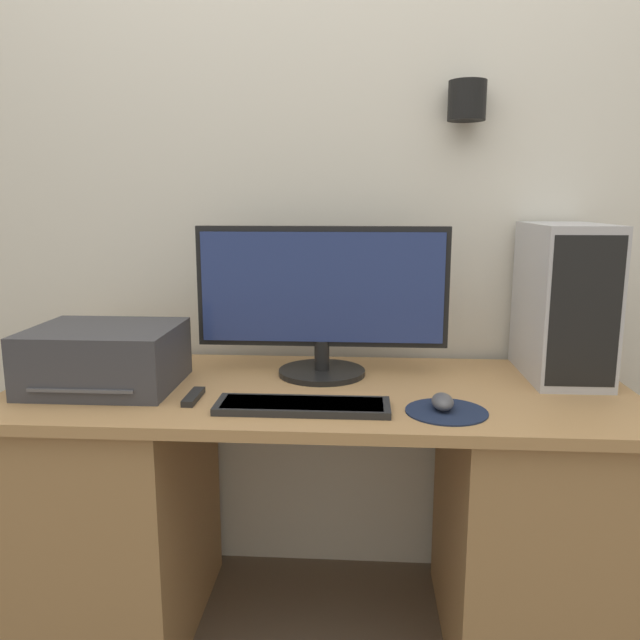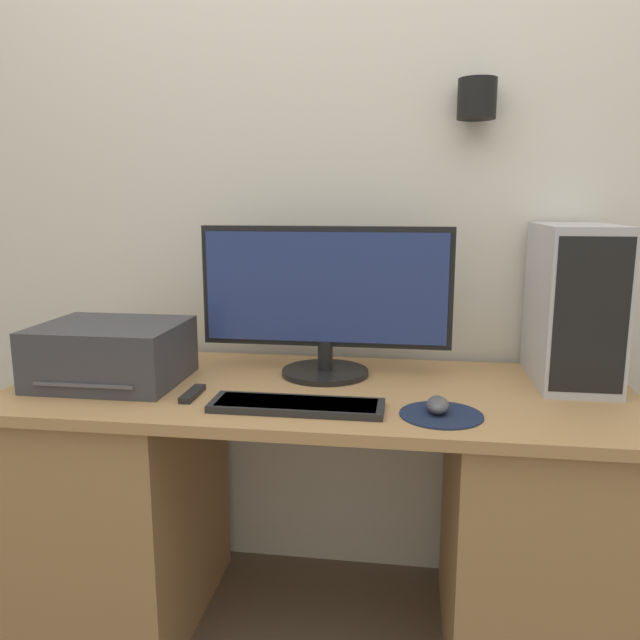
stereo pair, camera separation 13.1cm
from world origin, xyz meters
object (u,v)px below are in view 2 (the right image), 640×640
object	(u,v)px
monitor	(326,296)
printer	(112,353)
computer_tower	(573,305)
remote_control	(192,394)
mouse	(438,405)
keyboard	(297,405)

from	to	relation	value
monitor	printer	world-z (taller)	monitor
computer_tower	printer	bearing A→B (deg)	-171.55
computer_tower	remote_control	distance (m)	1.09
computer_tower	remote_control	size ratio (longest dim) A/B	3.41
printer	remote_control	size ratio (longest dim) A/B	3.01
monitor	remote_control	xyz separation A→B (m)	(-0.32, -0.26, -0.23)
mouse	computer_tower	bearing A→B (deg)	41.56
keyboard	computer_tower	world-z (taller)	computer_tower
monitor	keyboard	xyz separation A→B (m)	(-0.03, -0.32, -0.23)
printer	remote_control	distance (m)	0.30
keyboard	remote_control	bearing A→B (deg)	168.73
printer	computer_tower	bearing A→B (deg)	8.45
monitor	remote_control	distance (m)	0.48
printer	remote_control	world-z (taller)	printer
keyboard	printer	world-z (taller)	printer
computer_tower	mouse	bearing A→B (deg)	-138.44
monitor	mouse	distance (m)	0.49
keyboard	mouse	distance (m)	0.35
monitor	printer	distance (m)	0.64
computer_tower	remote_control	world-z (taller)	computer_tower
keyboard	computer_tower	size ratio (longest dim) A/B	0.97
keyboard	remote_control	size ratio (longest dim) A/B	3.31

